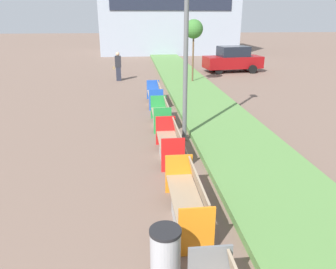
{
  "coord_description": "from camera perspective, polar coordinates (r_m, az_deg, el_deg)",
  "views": [
    {
      "loc": [
        -0.06,
        1.26,
        3.86
      ],
      "look_at": [
        0.9,
        10.29,
        0.6
      ],
      "focal_mm": 35.0,
      "sensor_mm": 36.0,
      "label": 1
    }
  ],
  "objects": [
    {
      "name": "planter_grass_strip",
      "position": [
        11.84,
        10.24,
        0.86
      ],
      "size": [
        2.8,
        120.0,
        0.18
      ],
      "color": "#568442",
      "rests_on": "ground"
    },
    {
      "name": "street_lamp_post",
      "position": [
        10.17,
        3.25,
        20.82
      ],
      "size": [
        0.24,
        0.44,
        7.35
      ],
      "color": "#56595B",
      "rests_on": "ground"
    },
    {
      "name": "bench_blue_frame",
      "position": [
        15.39,
        -2.21,
        6.64
      ],
      "size": [
        0.65,
        2.23,
        0.94
      ],
      "color": "#9E9B96",
      "rests_on": "ground"
    },
    {
      "name": "building_backdrop",
      "position": [
        39.36,
        -0.17,
        20.88
      ],
      "size": [
        14.6,
        8.72,
        9.25
      ],
      "color": "#939EAD",
      "rests_on": "ground"
    },
    {
      "name": "bench_orange_frame",
      "position": [
        6.69,
        3.51,
        -11.75
      ],
      "size": [
        0.65,
        2.22,
        0.94
      ],
      "color": "#9E9B96",
      "rests_on": "ground"
    },
    {
      "name": "litter_bin",
      "position": [
        5.31,
        -0.45,
        -20.2
      ],
      "size": [
        0.49,
        0.49,
        0.91
      ],
      "color": "#9EA0A5",
      "rests_on": "ground"
    },
    {
      "name": "bench_green_frame",
      "position": [
        12.29,
        -1.18,
        3.2
      ],
      "size": [
        0.65,
        1.89,
        0.94
      ],
      "color": "#9E9B96",
      "rests_on": "ground"
    },
    {
      "name": "bench_red_frame",
      "position": [
        9.51,
        0.38,
        -1.82
      ],
      "size": [
        0.65,
        2.02,
        0.94
      ],
      "color": "#9E9B96",
      "rests_on": "ground"
    },
    {
      "name": "parked_car_distant",
      "position": [
        25.32,
        11.22,
        12.71
      ],
      "size": [
        4.38,
        2.26,
        1.86
      ],
      "rotation": [
        0.0,
        0.0,
        0.12
      ],
      "color": "maroon",
      "rests_on": "ground"
    },
    {
      "name": "sapling_tree_far",
      "position": [
        20.06,
        4.49,
        17.75
      ],
      "size": [
        1.09,
        1.09,
        3.76
      ],
      "color": "brown",
      "rests_on": "ground"
    },
    {
      "name": "pedestrian_walking",
      "position": [
        21.48,
        -8.69,
        11.69
      ],
      "size": [
        0.53,
        0.24,
        1.81
      ],
      "color": "#232633",
      "rests_on": "ground"
    }
  ]
}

